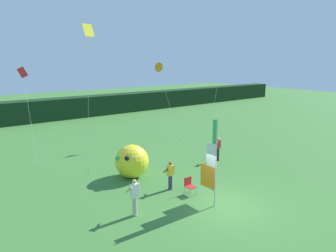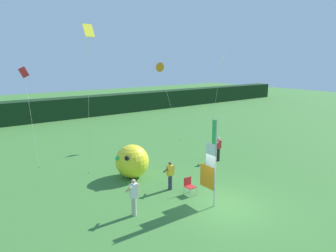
{
  "view_description": "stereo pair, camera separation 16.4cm",
  "coord_description": "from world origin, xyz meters",
  "px_view_note": "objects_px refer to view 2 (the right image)",
  "views": [
    {
      "loc": [
        -10.23,
        -8.99,
        6.84
      ],
      "look_at": [
        -0.42,
        3.91,
        3.33
      ],
      "focal_mm": 32.23,
      "sensor_mm": 36.0,
      "label": 1
    },
    {
      "loc": [
        -10.1,
        -9.09,
        6.84
      ],
      "look_at": [
        -0.42,
        3.91,
        3.33
      ],
      "focal_mm": 32.23,
      "sensor_mm": 36.0,
      "label": 2
    }
  ],
  "objects_px": {
    "kite_red_box_0": "(24,73)",
    "kite_white_diamond_1": "(222,61)",
    "person_near_banner": "(170,175)",
    "inflatable_balloon": "(132,161)",
    "banner_flag": "(211,164)",
    "folding_chair": "(189,185)",
    "person_far_left": "(134,196)",
    "kite_orange_delta_3": "(159,67)",
    "person_mid_field": "(218,148)",
    "kite_yellow_diamond_2": "(89,42)"
  },
  "relations": [
    {
      "from": "kite_red_box_0",
      "to": "kite_white_diamond_1",
      "type": "height_order",
      "value": "kite_white_diamond_1"
    },
    {
      "from": "person_near_banner",
      "to": "inflatable_balloon",
      "type": "xyz_separation_m",
      "value": [
        -0.75,
        2.77,
        0.16
      ]
    },
    {
      "from": "banner_flag",
      "to": "inflatable_balloon",
      "type": "distance_m",
      "value": 5.54
    },
    {
      "from": "banner_flag",
      "to": "person_near_banner",
      "type": "distance_m",
      "value": 2.85
    },
    {
      "from": "person_near_banner",
      "to": "folding_chair",
      "type": "relative_size",
      "value": 1.77
    },
    {
      "from": "inflatable_balloon",
      "to": "folding_chair",
      "type": "relative_size",
      "value": 2.32
    },
    {
      "from": "person_far_left",
      "to": "person_near_banner",
      "type": "bearing_deg",
      "value": 23.08
    },
    {
      "from": "person_far_left",
      "to": "kite_white_diamond_1",
      "type": "xyz_separation_m",
      "value": [
        10.12,
        4.49,
        5.88
      ]
    },
    {
      "from": "banner_flag",
      "to": "person_far_left",
      "type": "xyz_separation_m",
      "value": [
        -3.52,
        1.24,
        -1.13
      ]
    },
    {
      "from": "person_far_left",
      "to": "kite_orange_delta_3",
      "type": "relative_size",
      "value": 0.26
    },
    {
      "from": "person_mid_field",
      "to": "kite_orange_delta_3",
      "type": "xyz_separation_m",
      "value": [
        0.01,
        7.12,
        5.41
      ]
    },
    {
      "from": "person_mid_field",
      "to": "kite_yellow_diamond_2",
      "type": "distance_m",
      "value": 10.9
    },
    {
      "from": "person_mid_field",
      "to": "kite_white_diamond_1",
      "type": "bearing_deg",
      "value": 42.05
    },
    {
      "from": "kite_red_box_0",
      "to": "inflatable_balloon",
      "type": "bearing_deg",
      "value": -60.93
    },
    {
      "from": "kite_orange_delta_3",
      "to": "banner_flag",
      "type": "bearing_deg",
      "value": -113.87
    },
    {
      "from": "person_far_left",
      "to": "inflatable_balloon",
      "type": "bearing_deg",
      "value": 60.87
    },
    {
      "from": "kite_white_diamond_1",
      "to": "kite_orange_delta_3",
      "type": "xyz_separation_m",
      "value": [
        -1.53,
        5.73,
        -0.49
      ]
    },
    {
      "from": "person_mid_field",
      "to": "inflatable_balloon",
      "type": "height_order",
      "value": "inflatable_balloon"
    },
    {
      "from": "kite_white_diamond_1",
      "to": "kite_yellow_diamond_2",
      "type": "height_order",
      "value": "kite_yellow_diamond_2"
    },
    {
      "from": "person_mid_field",
      "to": "kite_yellow_diamond_2",
      "type": "xyz_separation_m",
      "value": [
        -8.18,
        2.05,
        6.91
      ]
    },
    {
      "from": "folding_chair",
      "to": "kite_red_box_0",
      "type": "relative_size",
      "value": 0.14
    },
    {
      "from": "kite_white_diamond_1",
      "to": "folding_chair",
      "type": "bearing_deg",
      "value": -147.35
    },
    {
      "from": "kite_red_box_0",
      "to": "kite_orange_delta_3",
      "type": "height_order",
      "value": "kite_orange_delta_3"
    },
    {
      "from": "folding_chair",
      "to": "kite_yellow_diamond_2",
      "type": "bearing_deg",
      "value": 121.69
    },
    {
      "from": "banner_flag",
      "to": "person_far_left",
      "type": "height_order",
      "value": "banner_flag"
    },
    {
      "from": "kite_yellow_diamond_2",
      "to": "kite_orange_delta_3",
      "type": "bearing_deg",
      "value": 31.74
    },
    {
      "from": "person_mid_field",
      "to": "person_near_banner",
      "type": "bearing_deg",
      "value": -161.95
    },
    {
      "from": "kite_red_box_0",
      "to": "kite_yellow_diamond_2",
      "type": "distance_m",
      "value": 6.72
    },
    {
      "from": "person_near_banner",
      "to": "person_far_left",
      "type": "height_order",
      "value": "person_far_left"
    },
    {
      "from": "banner_flag",
      "to": "kite_orange_delta_3",
      "type": "relative_size",
      "value": 0.64
    },
    {
      "from": "person_near_banner",
      "to": "kite_white_diamond_1",
      "type": "bearing_deg",
      "value": 24.27
    },
    {
      "from": "person_near_banner",
      "to": "kite_white_diamond_1",
      "type": "distance_m",
      "value": 9.82
    },
    {
      "from": "person_far_left",
      "to": "inflatable_balloon",
      "type": "distance_m",
      "value": 4.64
    },
    {
      "from": "banner_flag",
      "to": "kite_red_box_0",
      "type": "relative_size",
      "value": 0.66
    },
    {
      "from": "folding_chair",
      "to": "kite_yellow_diamond_2",
      "type": "relative_size",
      "value": 0.1
    },
    {
      "from": "folding_chair",
      "to": "kite_red_box_0",
      "type": "distance_m",
      "value": 13.42
    },
    {
      "from": "kite_red_box_0",
      "to": "kite_orange_delta_3",
      "type": "xyz_separation_m",
      "value": [
        10.35,
        -1.05,
        0.25
      ]
    },
    {
      "from": "person_near_banner",
      "to": "person_mid_field",
      "type": "bearing_deg",
      "value": 18.05
    },
    {
      "from": "person_near_banner",
      "to": "person_mid_field",
      "type": "xyz_separation_m",
      "value": [
        5.57,
        1.81,
        0.07
      ]
    },
    {
      "from": "kite_orange_delta_3",
      "to": "person_mid_field",
      "type": "bearing_deg",
      "value": -90.11
    },
    {
      "from": "inflatable_balloon",
      "to": "folding_chair",
      "type": "distance_m",
      "value": 4.05
    },
    {
      "from": "kite_white_diamond_1",
      "to": "person_far_left",
      "type": "bearing_deg",
      "value": -156.08
    },
    {
      "from": "kite_orange_delta_3",
      "to": "inflatable_balloon",
      "type": "bearing_deg",
      "value": -135.75
    },
    {
      "from": "person_near_banner",
      "to": "folding_chair",
      "type": "distance_m",
      "value": 1.2
    },
    {
      "from": "folding_chair",
      "to": "kite_orange_delta_3",
      "type": "bearing_deg",
      "value": 62.8
    },
    {
      "from": "banner_flag",
      "to": "folding_chair",
      "type": "xyz_separation_m",
      "value": [
        -0.07,
        1.46,
        -1.55
      ]
    },
    {
      "from": "kite_red_box_0",
      "to": "kite_white_diamond_1",
      "type": "relative_size",
      "value": 0.86
    },
    {
      "from": "inflatable_balloon",
      "to": "person_far_left",
      "type": "bearing_deg",
      "value": -119.13
    },
    {
      "from": "person_mid_field",
      "to": "kite_red_box_0",
      "type": "relative_size",
      "value": 0.26
    },
    {
      "from": "kite_red_box_0",
      "to": "kite_yellow_diamond_2",
      "type": "relative_size",
      "value": 0.74
    }
  ]
}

